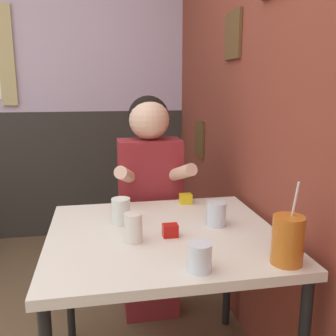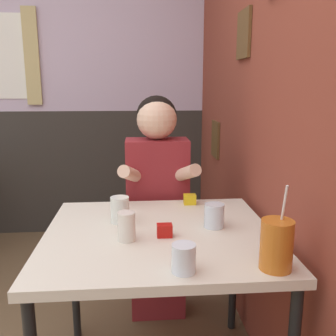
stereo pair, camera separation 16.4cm
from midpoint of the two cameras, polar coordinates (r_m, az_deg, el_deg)
brick_wall_right at (r=2.28m, az=13.20°, el=13.00°), size 0.08×4.26×2.70m
back_wall at (r=3.42m, az=-17.88°, el=12.54°), size 5.80×0.09×2.70m
main_table at (r=1.57m, az=1.71°, el=-12.06°), size 0.92×0.85×0.73m
person_seated at (r=2.10m, az=0.60°, el=-5.22°), size 0.42×0.41×1.27m
cocktail_pitcher at (r=1.29m, az=19.81°, el=-11.02°), size 0.11×0.11×0.28m
glass_near_pitcher at (r=1.22m, az=6.37°, el=-13.60°), size 0.08×0.08×0.09m
glass_center at (r=1.63m, az=-4.48°, el=-6.40°), size 0.08×0.08×0.11m
glass_far_side at (r=1.44m, az=-3.08°, el=-8.93°), size 0.07×0.07×0.11m
glass_by_brick at (r=1.59m, az=10.01°, el=-7.20°), size 0.08×0.08×0.10m
condiment_ketchup at (r=1.49m, az=2.67°, el=-9.55°), size 0.06×0.04×0.05m
condiment_mustard at (r=1.88m, az=5.84°, el=-4.80°), size 0.06×0.04×0.05m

